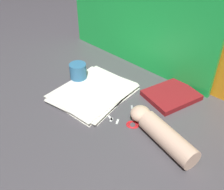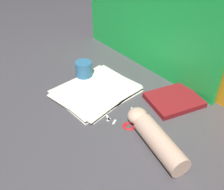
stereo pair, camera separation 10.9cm
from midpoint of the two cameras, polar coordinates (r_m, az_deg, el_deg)
The scene contains 11 objects.
ground_plane at distance 1.12m, azimuth 2.23°, elevation -3.09°, with size 6.00×6.00×0.00m, color #4C494F.
backdrop_panel_left at distance 1.33m, azimuth 9.79°, elevation 15.25°, with size 0.88×0.10×0.47m.
backdrop_panel_center at distance 1.21m, azimuth 20.50°, elevation 9.13°, with size 0.80×0.06×0.39m.
paper_stack at distance 1.20m, azimuth -0.88°, elevation 0.88°, with size 0.31×0.38×0.02m.
book_closed at distance 1.19m, azimuth 15.91°, elevation -1.12°, with size 0.24×0.27×0.02m.
scissors at distance 1.06m, azimuth 7.00°, elevation -5.86°, with size 0.11×0.14×0.01m.
hand_forearm at distance 0.97m, azimuth 12.64°, elevation -9.10°, with size 0.33×0.18×0.08m.
paper_scrap_near at distance 1.07m, azimuth 2.21°, elevation -5.45°, with size 0.02×0.03×0.00m.
paper_scrap_mid at distance 1.07m, azimuth 2.04°, elevation -5.05°, with size 0.03×0.02×0.00m.
paper_scrap_far at distance 1.06m, azimuth 3.48°, elevation -5.98°, with size 0.02×0.03×0.00m.
mug at distance 1.28m, azimuth -3.71°, elevation 5.27°, with size 0.08×0.08×0.09m.
Camera 2 is at (0.62, -0.59, 0.72)m, focal length 42.00 mm.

